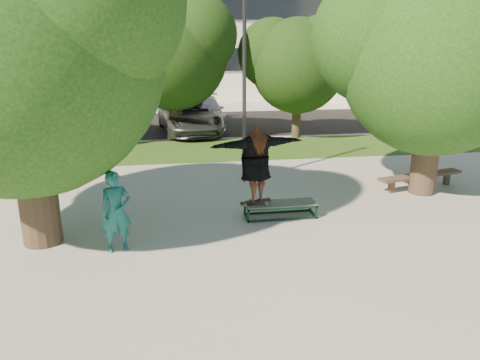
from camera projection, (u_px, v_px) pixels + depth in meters
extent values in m
plane|color=#A49E97|center=(236.00, 249.00, 10.14)|extent=(120.00, 120.00, 0.00)
cube|color=#254513|center=(226.00, 149.00, 19.27)|extent=(30.00, 4.00, 0.02)
cube|color=black|center=(193.00, 124.00, 25.28)|extent=(40.00, 8.00, 0.01)
cylinder|color=#38281E|center=(35.00, 173.00, 10.01)|extent=(0.84, 0.84, 3.20)
sphere|color=#123E11|center=(19.00, 54.00, 9.30)|extent=(5.80, 5.80, 5.80)
cylinder|color=#38281E|center=(427.00, 143.00, 13.43)|extent=(0.76, 0.76, 3.00)
sphere|color=#123E11|center=(436.00, 61.00, 12.78)|extent=(5.20, 5.20, 5.20)
sphere|color=#123E11|center=(381.00, 37.00, 13.14)|extent=(3.90, 3.90, 3.90)
cylinder|color=#38281E|center=(40.00, 115.00, 19.19)|extent=(0.44, 0.44, 2.80)
sphere|color=black|center=(34.00, 63.00, 18.60)|extent=(4.40, 4.40, 4.40)
sphere|color=black|center=(8.00, 48.00, 18.90)|extent=(3.30, 3.30, 3.30)
sphere|color=black|center=(55.00, 43.00, 18.10)|extent=(3.08, 3.08, 3.08)
cylinder|color=#38281E|center=(175.00, 106.00, 20.92)|extent=(0.50, 0.50, 3.00)
sphere|color=black|center=(173.00, 55.00, 20.28)|extent=(4.80, 4.80, 4.80)
sphere|color=black|center=(144.00, 40.00, 20.61)|extent=(3.60, 3.60, 3.60)
sphere|color=black|center=(198.00, 35.00, 19.74)|extent=(3.36, 3.36, 3.36)
cylinder|color=#38281E|center=(297.00, 109.00, 21.31)|extent=(0.40, 0.40, 2.60)
sphere|color=black|center=(298.00, 66.00, 20.76)|extent=(4.20, 4.20, 4.20)
sphere|color=black|center=(272.00, 54.00, 21.05)|extent=(3.15, 3.15, 3.15)
sphere|color=black|center=(322.00, 49.00, 20.29)|extent=(2.94, 2.94, 2.94)
cylinder|color=#2D2D30|center=(244.00, 86.00, 14.16)|extent=(0.12, 0.12, 6.00)
cube|color=black|center=(155.00, 60.00, 32.58)|extent=(27.60, 0.12, 1.60)
cube|color=black|center=(153.00, 7.00, 31.58)|extent=(27.60, 0.12, 1.60)
cube|color=beige|center=(446.00, 45.00, 32.46)|extent=(15.00, 10.00, 8.00)
cube|color=#475147|center=(281.00, 203.00, 11.87)|extent=(1.80, 0.60, 0.03)
cylinder|color=white|center=(245.00, 205.00, 11.64)|extent=(0.06, 0.03, 0.06)
cylinder|color=white|center=(244.00, 203.00, 11.80)|extent=(0.06, 0.03, 0.06)
cylinder|color=white|center=(267.00, 204.00, 11.72)|extent=(0.06, 0.03, 0.06)
cylinder|color=white|center=(265.00, 201.00, 11.88)|extent=(0.06, 0.03, 0.06)
cube|color=black|center=(255.00, 202.00, 11.75)|extent=(0.78, 0.20, 0.10)
imported|color=#4D3421|center=(256.00, 164.00, 11.47)|extent=(2.45, 1.10, 1.93)
imported|color=#19625D|center=(116.00, 212.00, 9.83)|extent=(0.73, 0.58, 1.75)
cube|color=brown|center=(391.00, 186.00, 13.79)|extent=(0.18, 0.18, 0.39)
cube|color=brown|center=(447.00, 178.00, 14.59)|extent=(0.18, 0.18, 0.39)
cube|color=brown|center=(421.00, 175.00, 14.13)|extent=(2.95, 1.09, 0.08)
imported|color=#BCBDC2|center=(9.00, 119.00, 22.82)|extent=(1.57, 3.77, 1.28)
imported|color=black|center=(92.00, 121.00, 22.00)|extent=(1.69, 4.19, 1.35)
imported|color=slate|center=(189.00, 117.00, 22.65)|extent=(3.14, 5.79, 1.54)
imported|color=silver|center=(203.00, 112.00, 24.27)|extent=(2.36, 5.27, 1.50)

